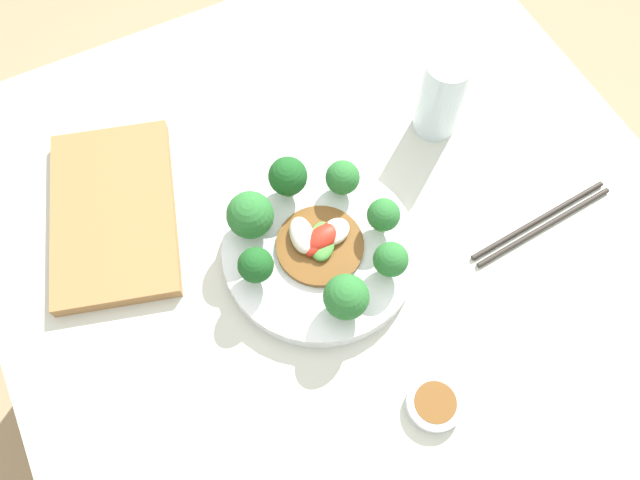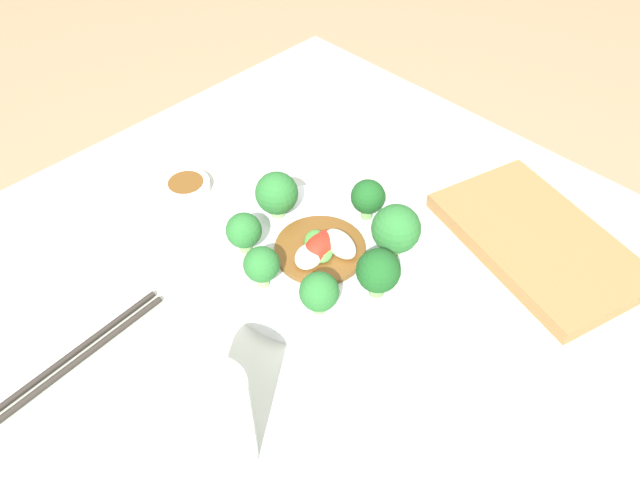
% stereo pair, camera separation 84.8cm
% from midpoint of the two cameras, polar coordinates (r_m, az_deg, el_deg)
% --- Properties ---
extents(ground_plane, '(8.00, 8.00, 0.00)m').
position_cam_midpoint_polar(ground_plane, '(1.41, -2.63, -27.08)').
color(ground_plane, '#9E8460').
extents(table, '(0.88, 0.89, 0.76)m').
position_cam_midpoint_polar(table, '(1.04, -3.62, -27.61)').
color(table, '#B7BCAD').
rests_on(table, ground_plane).
extents(plate, '(0.25, 0.25, 0.02)m').
position_cam_midpoint_polar(plate, '(0.65, -8.49, -32.30)').
color(plate, silver).
rests_on(plate, table).
extents(broccoli_northeast, '(0.04, 0.04, 0.05)m').
position_cam_midpoint_polar(broccoli_northeast, '(0.61, 0.30, -36.05)').
color(broccoli_northeast, '#7AAD5B').
rests_on(broccoli_northeast, plate).
extents(broccoli_northwest, '(0.04, 0.04, 0.05)m').
position_cam_midpoint_polar(broccoli_northwest, '(0.60, -5.55, -25.09)').
color(broccoli_northwest, '#70A356').
rests_on(broccoli_northwest, plate).
extents(broccoli_east, '(0.05, 0.05, 0.06)m').
position_cam_midpoint_polar(broccoli_east, '(0.62, -6.25, -40.34)').
color(broccoli_east, '#89B76B').
rests_on(broccoli_east, plate).
extents(broccoli_southwest, '(0.06, 0.06, 0.07)m').
position_cam_midpoint_polar(broccoli_southwest, '(0.62, -17.99, -29.42)').
color(broccoli_southwest, '#7AAD5B').
rests_on(broccoli_southwest, plate).
extents(broccoli_south, '(0.04, 0.04, 0.06)m').
position_cam_midpoint_polar(broccoli_south, '(0.63, -17.88, -35.43)').
color(broccoli_south, '#70A356').
rests_on(broccoli_south, plate).
extents(broccoli_north, '(0.04, 0.04, 0.05)m').
position_cam_midpoint_polar(broccoli_north, '(0.60, -0.39, -30.47)').
color(broccoli_north, '#89B76B').
rests_on(broccoli_north, plate).
extents(broccoli_west, '(0.05, 0.05, 0.06)m').
position_cam_midpoint_polar(broccoli_west, '(0.61, -12.80, -24.86)').
color(broccoli_west, '#70A356').
rests_on(broccoli_west, plate).
extents(stirfry_center, '(0.11, 0.11, 0.03)m').
position_cam_midpoint_polar(stirfry_center, '(0.63, -8.84, -32.13)').
color(stirfry_center, brown).
rests_on(stirfry_center, plate).
extents(drinking_glass, '(0.06, 0.06, 0.13)m').
position_cam_midpoint_polar(drinking_glass, '(0.61, 7.88, -13.42)').
color(drinking_glass, silver).
rests_on(drinking_glass, table).
extents(chopsticks, '(0.03, 0.22, 0.01)m').
position_cam_midpoint_polar(chopsticks, '(0.69, 20.20, -27.13)').
color(chopsticks, '#2D2823').
rests_on(chopsticks, table).
extents(sauce_dish, '(0.07, 0.07, 0.02)m').
position_cam_midpoint_polar(sauce_dish, '(0.70, 6.12, -48.05)').
color(sauce_dish, silver).
rests_on(sauce_dish, table).
extents(cutting_board, '(0.29, 0.23, 0.02)m').
position_cam_midpoint_polar(cutting_board, '(0.74, -31.69, -23.92)').
color(cutting_board, olive).
rests_on(cutting_board, table).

